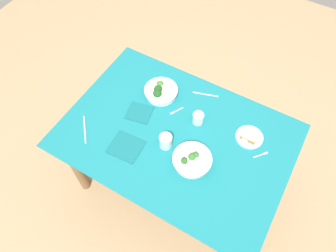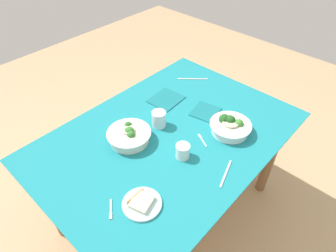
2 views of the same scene
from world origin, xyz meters
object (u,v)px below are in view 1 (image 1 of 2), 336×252
bread_side_plate (249,137)px  water_glass_center (198,118)px  table_knife_left (85,129)px  napkin_folded_upper (126,147)px  water_glass_side (166,141)px  broccoli_bowl_near (192,160)px  napkin_folded_lower (139,113)px  fork_by_far_bowl (261,155)px  broccoli_bowl_far (161,92)px  fork_by_near_bowl (176,111)px  table_knife_right (205,94)px

bread_side_plate → water_glass_center: size_ratio=2.27×
table_knife_left → water_glass_center: bearing=-96.5°
bread_side_plate → napkin_folded_upper: bread_side_plate is taller
water_glass_side → napkin_folded_upper: (-0.21, -0.14, -0.05)m
broccoli_bowl_near → napkin_folded_lower: 0.51m
broccoli_bowl_near → fork_by_far_bowl: bearing=37.3°
water_glass_center → water_glass_side: bearing=-109.7°
broccoli_bowl_near → table_knife_left: (-0.73, -0.14, -0.04)m
bread_side_plate → broccoli_bowl_near: bearing=-124.4°
fork_by_far_bowl → table_knife_left: size_ratio=0.39×
broccoli_bowl_far → fork_by_near_bowl: broccoli_bowl_far is taller
broccoli_bowl_far → table_knife_right: 0.32m
broccoli_bowl_far → fork_by_far_bowl: 0.80m
bread_side_plate → table_knife_right: size_ratio=0.98×
fork_by_far_bowl → napkin_folded_lower: bearing=136.9°
napkin_folded_upper → napkin_folded_lower: bearing=105.0°
napkin_folded_lower → fork_by_far_bowl: bearing=7.6°
napkin_folded_lower → broccoli_bowl_far: bearing=77.4°
napkin_folded_upper → fork_by_far_bowl: bearing=26.3°
fork_by_near_bowl → table_knife_left: (-0.45, -0.43, -0.00)m
bread_side_plate → water_glass_center: bearing=-171.0°
table_knife_right → napkin_folded_upper: (-0.25, -0.64, 0.00)m
broccoli_bowl_near → water_glass_center: bearing=110.3°
water_glass_center → table_knife_right: (-0.06, 0.23, -0.04)m
fork_by_far_bowl → napkin_folded_lower: 0.85m
water_glass_center → napkin_folded_upper: bearing=-127.2°
table_knife_left → fork_by_far_bowl: bearing=-110.8°
fork_by_near_bowl → table_knife_right: size_ratio=0.53×
table_knife_left → napkin_folded_upper: bearing=-126.6°
broccoli_bowl_near → napkin_folded_upper: broccoli_bowl_near is taller
broccoli_bowl_far → fork_by_far_bowl: (0.79, -0.10, -0.03)m
table_knife_right → bread_side_plate: bearing=138.4°
broccoli_bowl_near → table_knife_left: broccoli_bowl_near is taller
napkin_folded_lower → table_knife_right: bearing=49.1°
fork_by_near_bowl → broccoli_bowl_near: bearing=71.0°
fork_by_near_bowl → napkin_folded_lower: bearing=-29.0°
water_glass_side → napkin_folded_upper: size_ratio=0.48×
broccoli_bowl_near → table_knife_left: bearing=-169.3°
water_glass_center → table_knife_right: water_glass_center is taller
broccoli_bowl_far → napkin_folded_upper: bearing=-87.0°
broccoli_bowl_far → table_knife_left: bearing=-119.6°
broccoli_bowl_near → bread_side_plate: bearing=55.6°
napkin_folded_upper → napkin_folded_lower: size_ratio=1.22×
broccoli_bowl_near → fork_by_far_bowl: (0.35, 0.27, -0.04)m
water_glass_center → bread_side_plate: bearing=9.0°
fork_by_near_bowl → napkin_folded_upper: (-0.14, -0.41, 0.00)m
bread_side_plate → table_knife_left: bread_side_plate is taller
broccoli_bowl_near → water_glass_center: broccoli_bowl_near is taller
water_glass_center → table_knife_left: size_ratio=0.37×
broccoli_bowl_near → napkin_folded_lower: (-0.49, 0.16, -0.03)m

